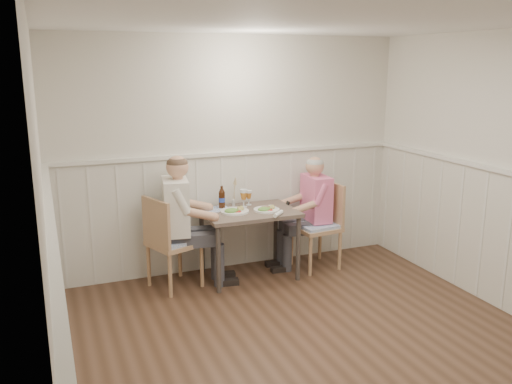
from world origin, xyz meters
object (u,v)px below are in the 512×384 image
Objects in this scene: dining_table at (249,219)px; grass_vase at (233,193)px; man_in_pink at (313,220)px; beer_bottle at (222,198)px; chair_right at (320,222)px; diner_cream at (181,232)px; chair_left at (169,239)px.

grass_vase reaches higher than dining_table.
beer_bottle is (-1.05, 0.14, 0.32)m from man_in_pink.
chair_right reaches higher than dining_table.
chair_right is 0.69× the size of diner_cream.
grass_vase is (0.15, 0.05, 0.04)m from beer_bottle.
chair_right is at bearing -55.76° from man_in_pink.
diner_cream reaches higher than man_in_pink.
grass_vase is (0.79, 0.24, 0.37)m from chair_left.
dining_table is 0.37m from beer_bottle.
dining_table is 2.94× the size of grass_vase.
beer_bottle reaches higher than dining_table.
chair_right is (0.86, -0.02, -0.12)m from dining_table.
beer_bottle reaches higher than chair_left.
dining_table is 3.99× the size of beer_bottle.
chair_right is 1.62m from diner_cream.
man_in_pink is at bearing 4.28° from dining_table.
beer_bottle is (0.51, 0.18, 0.27)m from diner_cream.
chair_right is 1.17m from beer_bottle.
diner_cream is at bearing 178.34° from chair_right.
chair_right is at bearing -11.39° from beer_bottle.
beer_bottle is at bearing 140.75° from dining_table.
chair_right is at bearing -0.88° from chair_left.
dining_table is at bearing -69.66° from grass_vase.
beer_bottle reaches higher than chair_right.
beer_bottle is (-1.10, 0.22, 0.33)m from chair_right.
diner_cream is (-0.75, 0.02, -0.06)m from dining_table.
beer_bottle is (-0.24, 0.20, 0.21)m from dining_table.
chair_left is at bearing 179.12° from chair_right.
diner_cream is at bearing -161.36° from grass_vase.
dining_table is 0.70× the size of diner_cream.
beer_bottle is at bearing 18.99° from diner_cream.
grass_vase is at bearing 17.45° from beer_bottle.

